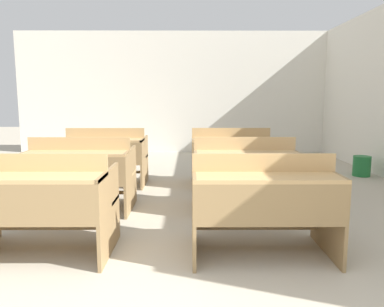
# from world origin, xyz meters

# --- Properties ---
(wall_back) EXTENTS (7.13, 0.06, 2.76)m
(wall_back) POSITION_xyz_m (0.00, 7.44, 1.38)
(wall_back) COLOR white
(wall_back) RESTS_ON ground_plane
(bench_front_left) EXTENTS (1.13, 0.74, 0.84)m
(bench_front_left) POSITION_xyz_m (-0.81, 1.63, 0.45)
(bench_front_left) COLOR #94764C
(bench_front_left) RESTS_ON ground_plane
(bench_front_right) EXTENTS (1.13, 0.74, 0.84)m
(bench_front_right) POSITION_xyz_m (0.99, 1.62, 0.45)
(bench_front_right) COLOR olive
(bench_front_right) RESTS_ON ground_plane
(bench_second_left) EXTENTS (1.13, 0.74, 0.84)m
(bench_second_left) POSITION_xyz_m (-0.83, 2.84, 0.45)
(bench_second_left) COLOR #96774D
(bench_second_left) RESTS_ON ground_plane
(bench_second_right) EXTENTS (1.13, 0.74, 0.84)m
(bench_second_right) POSITION_xyz_m (1.02, 2.85, 0.45)
(bench_second_right) COLOR #9A7B51
(bench_second_right) RESTS_ON ground_plane
(bench_third_left) EXTENTS (1.13, 0.74, 0.84)m
(bench_third_left) POSITION_xyz_m (-0.82, 4.09, 0.45)
(bench_third_left) COLOR #95774D
(bench_third_left) RESTS_ON ground_plane
(bench_third_right) EXTENTS (1.13, 0.74, 0.84)m
(bench_third_right) POSITION_xyz_m (1.00, 4.10, 0.45)
(bench_third_right) COLOR #95764C
(bench_third_right) RESTS_ON ground_plane
(wastepaper_bin) EXTENTS (0.28, 0.28, 0.33)m
(wastepaper_bin) POSITION_xyz_m (3.22, 4.71, 0.16)
(wastepaper_bin) COLOR #1E6B33
(wastepaper_bin) RESTS_ON ground_plane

